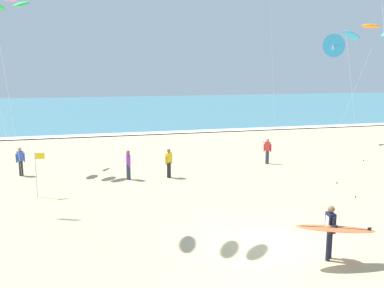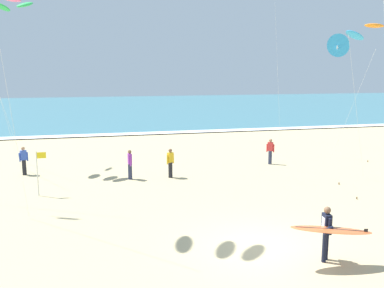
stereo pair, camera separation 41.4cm
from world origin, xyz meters
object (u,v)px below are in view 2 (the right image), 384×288
kite_arc_rose_high (13,4)px  kite_arc_amber_extra (374,31)px  surfer_lead (329,230)px  bystander_purple_top (130,164)px  bystander_blue_top (24,161)px  kite_delta_cobalt_near (339,46)px  lifeguard_flag (38,169)px  bystander_yellow_top (170,163)px  bystander_red_top (270,151)px

kite_arc_rose_high → kite_arc_amber_extra: bearing=-20.4°
surfer_lead → bystander_purple_top: size_ratio=1.60×
surfer_lead → bystander_blue_top: (-10.28, 13.82, -0.24)m
kite_delta_cobalt_near → kite_arc_rose_high: bearing=176.3°
lifeguard_flag → surfer_lead: bearing=-46.1°
bystander_yellow_top → lifeguard_flag: (-6.51, -1.85, 0.45)m
kite_delta_cobalt_near → bystander_red_top: (-4.94, -0.93, -6.50)m
kite_arc_rose_high → bystander_purple_top: 10.96m
kite_delta_cobalt_near → kite_arc_amber_extra: bearing=-106.1°
surfer_lead → kite_arc_amber_extra: size_ratio=0.32×
kite_arc_amber_extra → lifeguard_flag: 17.74m
kite_delta_cobalt_near → bystander_blue_top: (-19.33, -0.12, -6.50)m
lifeguard_flag → bystander_yellow_top: bearing=15.9°
surfer_lead → bystander_blue_top: 17.23m
bystander_yellow_top → lifeguard_flag: lifeguard_flag is taller
bystander_red_top → bystander_blue_top: same height
bystander_purple_top → lifeguard_flag: bearing=-155.1°
bystander_red_top → lifeguard_flag: bearing=-164.6°
kite_arc_amber_extra → kite_delta_cobalt_near: bearing=73.9°
kite_arc_amber_extra → bystander_blue_top: kite_arc_amber_extra is taller
lifeguard_flag → bystander_red_top: bearing=15.4°
surfer_lead → bystander_yellow_top: (-2.53, 11.25, -0.24)m
kite_arc_rose_high → bystander_purple_top: size_ratio=6.07×
bystander_yellow_top → bystander_red_top: same height
kite_arc_amber_extra → bystander_yellow_top: kite_arc_amber_extra is taller
kite_arc_amber_extra → bystander_blue_top: 19.77m
kite_arc_rose_high → bystander_red_top: 17.02m
surfer_lead → kite_arc_amber_extra: kite_arc_amber_extra is taller
kite_delta_cobalt_near → bystander_yellow_top: size_ratio=5.08×
bystander_purple_top → bystander_red_top: (8.79, 1.60, 0.00)m
surfer_lead → kite_arc_amber_extra: (7.49, 8.53, 6.62)m
surfer_lead → bystander_purple_top: (-4.68, 11.42, -0.24)m
kite_arc_rose_high → bystander_blue_top: bearing=-82.1°
lifeguard_flag → bystander_blue_top: bearing=105.8°
bystander_purple_top → bystander_blue_top: (-5.60, 2.40, 0.00)m
surfer_lead → kite_arc_rose_high: (-10.47, 15.19, 8.26)m
kite_delta_cobalt_near → kite_arc_rose_high: size_ratio=0.84×
bystander_red_top → lifeguard_flag: (-13.15, -3.62, 0.45)m
kite_arc_rose_high → bystander_purple_top: kite_arc_rose_high is taller
bystander_purple_top → kite_arc_amber_extra: bearing=-13.4°
bystander_yellow_top → kite_arc_rose_high: bearing=153.6°
bystander_blue_top → bystander_purple_top: bearing=-23.2°
kite_arc_rose_high → lifeguard_flag: kite_arc_rose_high is taller
bystander_yellow_top → bystander_purple_top: bearing=175.4°
bystander_red_top → bystander_blue_top: bearing=176.8°
lifeguard_flag → bystander_purple_top: bearing=24.9°
kite_arc_amber_extra → bystander_purple_top: (-12.17, 2.89, -6.86)m
surfer_lead → kite_arc_rose_high: bearing=124.6°
bystander_purple_top → bystander_yellow_top: bearing=-4.6°
bystander_blue_top → bystander_red_top: bearing=-3.2°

